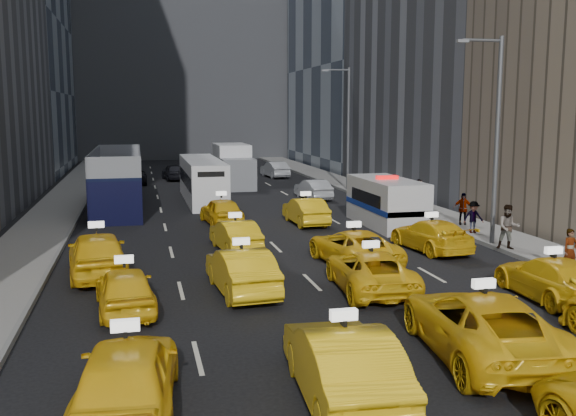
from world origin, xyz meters
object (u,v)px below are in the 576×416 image
nypd_van (386,203)px  box_truck (233,166)px  double_decker (118,180)px  pedestrian_0 (570,251)px  city_bus (202,180)px

nypd_van → box_truck: 19.74m
double_decker → pedestrian_0: (16.19, -20.23, -0.81)m
box_truck → pedestrian_0: (7.69, -30.25, -0.68)m
nypd_van → box_truck: (-5.17, 19.04, 0.44)m
double_decker → box_truck: size_ratio=1.69×
double_decker → nypd_van: bearing=-40.5°
double_decker → box_truck: bearing=42.6°
double_decker → pedestrian_0: 25.92m
nypd_van → box_truck: box_truck is taller
box_truck → pedestrian_0: bearing=-71.8°
double_decker → city_bus: size_ratio=1.15×
double_decker → city_bus: double_decker is taller
nypd_van → pedestrian_0: nypd_van is taller
box_truck → pedestrian_0: size_ratio=4.65×
nypd_van → city_bus: bearing=118.5°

